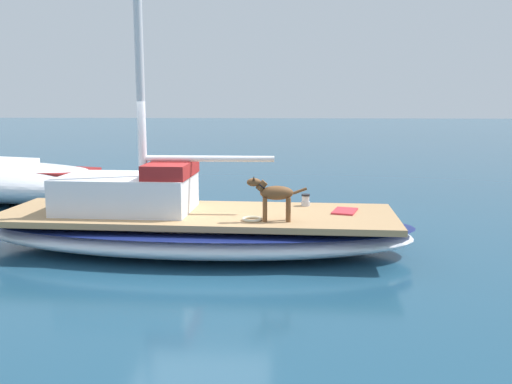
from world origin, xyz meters
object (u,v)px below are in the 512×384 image
at_px(sailboat_main, 197,231).
at_px(deck_winch, 306,200).
at_px(deck_towel, 345,211).
at_px(dog_brown, 274,194).
at_px(moored_boat_starboard_side, 2,180).
at_px(coiled_rope, 252,219).

distance_m(sailboat_main, deck_winch, 2.00).
height_order(deck_winch, deck_towel, deck_winch).
xyz_separation_m(dog_brown, moored_boat_starboard_side, (4.99, 6.91, -0.56)).
bearing_deg(dog_brown, deck_towel, -57.61).
bearing_deg(sailboat_main, coiled_rope, -122.10).
xyz_separation_m(deck_winch, deck_towel, (-0.51, -0.64, -0.08)).
relative_size(sailboat_main, deck_winch, 34.95).
xyz_separation_m(sailboat_main, deck_winch, (0.64, -1.85, 0.42)).
bearing_deg(deck_winch, moored_boat_starboard_side, 63.43).
bearing_deg(coiled_rope, deck_winch, -35.40).
bearing_deg(sailboat_main, dog_brown, -115.67).
height_order(sailboat_main, deck_winch, deck_winch).
relative_size(dog_brown, deck_winch, 4.47).
xyz_separation_m(coiled_rope, moored_boat_starboard_side, (4.97, 6.57, -0.16)).
relative_size(sailboat_main, moored_boat_starboard_side, 0.91).
relative_size(sailboat_main, deck_towel, 13.11).
relative_size(deck_winch, coiled_rope, 0.65).
bearing_deg(sailboat_main, deck_winch, -71.03).
height_order(sailboat_main, moored_boat_starboard_side, moored_boat_starboard_side).
bearing_deg(coiled_rope, moored_boat_starboard_side, 52.90).
distance_m(deck_towel, moored_boat_starboard_side, 9.14).
bearing_deg(coiled_rope, sailboat_main, 57.90).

